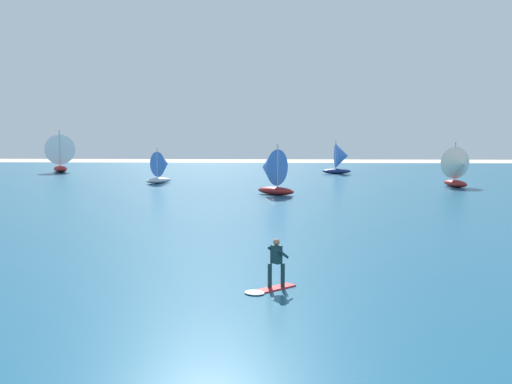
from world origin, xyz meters
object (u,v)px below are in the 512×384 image
(sailboat_leading, at_px, (59,153))
(sailboat_trailing, at_px, (162,167))
(sailboat_far_left, at_px, (459,167))
(sailboat_outermost, at_px, (341,158))
(sailboat_near_shore, at_px, (271,171))
(kitesurfer, at_px, (272,272))

(sailboat_leading, height_order, sailboat_trailing, sailboat_leading)
(sailboat_far_left, relative_size, sailboat_outermost, 1.03)
(sailboat_near_shore, relative_size, sailboat_trailing, 1.18)
(kitesurfer, xyz_separation_m, sailboat_near_shore, (-0.42, 29.42, 1.29))
(sailboat_far_left, relative_size, sailboat_leading, 0.79)
(sailboat_far_left, distance_m, sailboat_trailing, 28.18)
(sailboat_outermost, height_order, sailboat_near_shore, sailboat_near_shore)
(sailboat_outermost, relative_size, sailboat_leading, 0.77)
(sailboat_far_left, distance_m, sailboat_near_shore, 18.29)
(sailboat_outermost, relative_size, sailboat_trailing, 1.16)
(sailboat_far_left, bearing_deg, kitesurfer, -114.73)
(sailboat_far_left, bearing_deg, sailboat_trailing, 172.60)
(kitesurfer, distance_m, sailboat_far_left, 39.73)
(sailboat_near_shore, height_order, sailboat_trailing, sailboat_near_shore)
(kitesurfer, distance_m, sailboat_leading, 61.72)
(kitesurfer, bearing_deg, sailboat_trailing, 105.93)
(kitesurfer, height_order, sailboat_far_left, sailboat_far_left)
(sailboat_trailing, bearing_deg, sailboat_leading, 135.78)
(kitesurfer, relative_size, sailboat_outermost, 0.45)
(sailboat_leading, bearing_deg, sailboat_trailing, -44.22)
(sailboat_trailing, bearing_deg, sailboat_far_left, -7.40)
(sailboat_leading, bearing_deg, sailboat_near_shore, -43.86)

